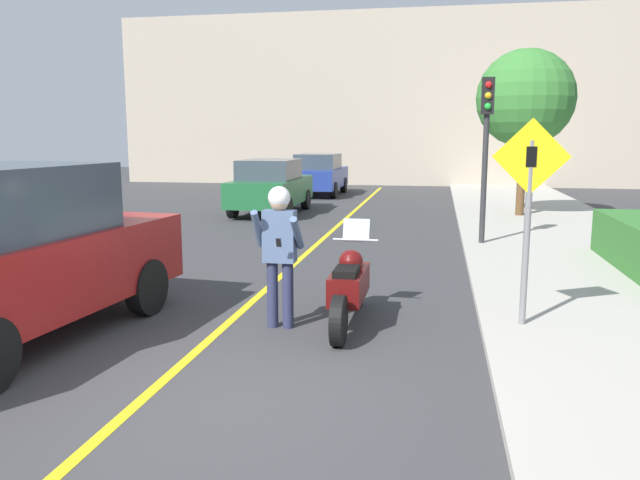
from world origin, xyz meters
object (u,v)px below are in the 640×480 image
(traffic_light, at_px, (486,129))
(parked_car_blue, at_px, (319,174))
(street_tree, at_px, (525,99))
(motorcycle, at_px, (349,286))
(person_biker, at_px, (280,241))
(crossing_sign, at_px, (529,203))
(parked_car_green, at_px, (271,186))
(suv_nearby, at_px, (9,255))

(traffic_light, distance_m, parked_car_blue, 12.77)
(street_tree, bearing_deg, traffic_light, -105.30)
(motorcycle, xyz_separation_m, person_biker, (-0.84, -0.31, 0.61))
(crossing_sign, height_order, parked_car_green, crossing_sign)
(parked_car_green, height_order, parked_car_blue, same)
(suv_nearby, xyz_separation_m, parked_car_green, (-0.28, 12.52, -0.19))
(motorcycle, height_order, parked_car_green, parked_car_green)
(crossing_sign, xyz_separation_m, traffic_light, (-0.10, 6.02, 0.94))
(motorcycle, relative_size, suv_nearby, 0.49)
(crossing_sign, bearing_deg, person_biker, -172.96)
(street_tree, bearing_deg, person_biker, -110.41)
(parked_car_blue, bearing_deg, parked_car_green, -92.95)
(suv_nearby, relative_size, parked_car_blue, 1.12)
(person_biker, relative_size, parked_car_blue, 0.43)
(suv_nearby, relative_size, traffic_light, 1.34)
(street_tree, xyz_separation_m, parked_car_blue, (-7.17, 6.13, -2.59))
(motorcycle, xyz_separation_m, traffic_light, (2.05, 6.08, 2.05))
(person_biker, bearing_deg, crossing_sign, 7.04)
(traffic_light, bearing_deg, crossing_sign, -89.02)
(traffic_light, height_order, parked_car_blue, traffic_light)
(person_biker, xyz_separation_m, crossing_sign, (2.99, 0.37, 0.50))
(motorcycle, height_order, parked_car_blue, parked_car_blue)
(motorcycle, relative_size, traffic_light, 0.65)
(person_biker, distance_m, parked_car_blue, 17.90)
(motorcycle, xyz_separation_m, street_tree, (3.46, 11.23, 2.95))
(motorcycle, xyz_separation_m, suv_nearby, (-3.76, -1.44, 0.55))
(parked_car_blue, bearing_deg, person_biker, -80.75)
(person_biker, relative_size, suv_nearby, 0.38)
(suv_nearby, height_order, traffic_light, traffic_light)
(traffic_light, distance_m, street_tree, 5.41)
(motorcycle, bearing_deg, crossing_sign, 1.58)
(parked_car_green, distance_m, parked_car_blue, 6.29)
(suv_nearby, bearing_deg, parked_car_green, 91.26)
(suv_nearby, distance_m, crossing_sign, 6.13)
(motorcycle, xyz_separation_m, parked_car_blue, (-3.71, 17.36, 0.36))
(parked_car_green, xyz_separation_m, parked_car_blue, (0.32, 6.29, 0.00))
(crossing_sign, distance_m, traffic_light, 6.10)
(traffic_light, bearing_deg, motorcycle, -108.62)
(parked_car_green, bearing_deg, street_tree, 1.22)
(suv_nearby, relative_size, crossing_sign, 1.88)
(suv_nearby, distance_m, parked_car_green, 12.52)
(person_biker, xyz_separation_m, parked_car_green, (-3.20, 11.38, -0.25))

